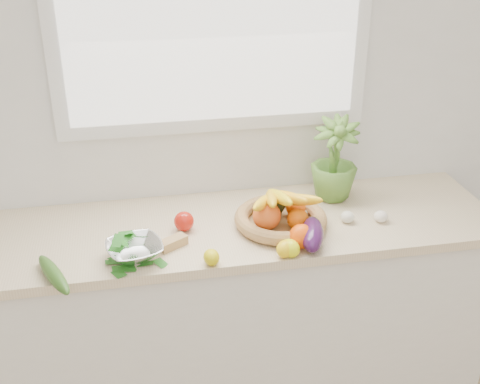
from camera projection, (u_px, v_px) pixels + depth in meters
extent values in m
cube|color=white|center=(214.00, 95.00, 2.51)|extent=(4.50, 0.02, 2.70)
cube|color=silver|center=(228.00, 316.00, 2.66)|extent=(2.20, 0.58, 0.86)
cube|color=beige|center=(227.00, 228.00, 2.45)|extent=(2.24, 0.62, 0.04)
sphere|color=#F94E07|center=(301.00, 236.00, 2.27)|extent=(0.10, 0.10, 0.09)
ellipsoid|color=#D9C70B|center=(211.00, 257.00, 2.17)|extent=(0.06, 0.08, 0.06)
ellipsoid|color=yellow|center=(286.00, 249.00, 2.21)|extent=(0.10, 0.10, 0.06)
ellipsoid|color=#F0F40D|center=(290.00, 248.00, 2.22)|extent=(0.09, 0.10, 0.07)
sphere|color=red|center=(184.00, 221.00, 2.38)|extent=(0.10, 0.10, 0.08)
cube|color=tan|center=(173.00, 243.00, 2.28)|extent=(0.12, 0.10, 0.04)
ellipsoid|color=silver|center=(302.00, 214.00, 2.47)|extent=(0.06, 0.06, 0.04)
ellipsoid|color=silver|center=(347.00, 217.00, 2.45)|extent=(0.07, 0.07, 0.05)
ellipsoid|color=white|center=(381.00, 217.00, 2.45)|extent=(0.07, 0.07, 0.05)
ellipsoid|color=#33103D|center=(312.00, 234.00, 2.28)|extent=(0.15, 0.25, 0.09)
ellipsoid|color=#2B5318|center=(54.00, 274.00, 2.08)|extent=(0.16, 0.28, 0.05)
sphere|color=red|center=(212.00, 260.00, 2.17)|extent=(0.04, 0.04, 0.04)
imported|color=#598B32|center=(334.00, 158.00, 2.57)|extent=(0.26, 0.26, 0.36)
cylinder|color=#AB734C|center=(280.00, 224.00, 2.43)|extent=(0.36, 0.36, 0.01)
torus|color=tan|center=(281.00, 219.00, 2.42)|extent=(0.42, 0.42, 0.06)
sphere|color=orange|center=(267.00, 216.00, 2.36)|extent=(0.13, 0.13, 0.11)
sphere|color=#EC6207|center=(298.00, 219.00, 2.37)|extent=(0.10, 0.10, 0.09)
sphere|color=#FF5D08|center=(296.00, 207.00, 2.46)|extent=(0.09, 0.09, 0.08)
ellipsoid|color=#243015|center=(274.00, 203.00, 2.46)|extent=(0.10, 0.10, 0.11)
ellipsoid|color=yellow|center=(264.00, 202.00, 2.35)|extent=(0.16, 0.24, 0.11)
ellipsoid|color=yellow|center=(271.00, 199.00, 2.36)|extent=(0.09, 0.25, 0.11)
ellipsoid|color=yellow|center=(280.00, 197.00, 2.36)|extent=(0.08, 0.25, 0.11)
ellipsoid|color=#FAB014|center=(287.00, 197.00, 2.37)|extent=(0.15, 0.24, 0.11)
ellipsoid|color=yellow|center=(296.00, 200.00, 2.38)|extent=(0.21, 0.20, 0.11)
cylinder|color=silver|center=(135.00, 257.00, 2.21)|extent=(0.10, 0.10, 0.02)
imported|color=white|center=(135.00, 250.00, 2.19)|extent=(0.25, 0.25, 0.05)
ellipsoid|color=#286619|center=(134.00, 240.00, 2.17)|extent=(0.18, 0.18, 0.06)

